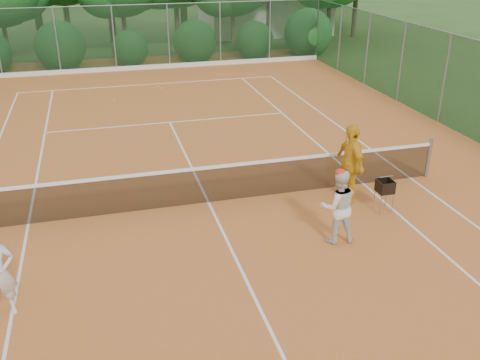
% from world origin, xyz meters
% --- Properties ---
extents(ground, '(120.00, 120.00, 0.00)m').
position_xyz_m(ground, '(0.00, 0.00, 0.00)').
color(ground, '#2B4D1B').
rests_on(ground, ground).
extents(clay_court, '(18.00, 36.00, 0.02)m').
position_xyz_m(clay_court, '(0.00, 0.00, 0.01)').
color(clay_court, '#C26C2C').
rests_on(clay_court, ground).
extents(club_building, '(8.00, 5.00, 3.00)m').
position_xyz_m(club_building, '(9.00, 24.00, 1.50)').
color(club_building, beige).
rests_on(club_building, ground).
extents(tennis_net, '(11.97, 0.10, 1.10)m').
position_xyz_m(tennis_net, '(0.00, 0.00, 0.53)').
color(tennis_net, gray).
rests_on(tennis_net, clay_court).
extents(player_center_grp, '(0.84, 0.69, 1.64)m').
position_xyz_m(player_center_grp, '(2.20, -2.41, 0.83)').
color(player_center_grp, silver).
rests_on(player_center_grp, clay_court).
extents(player_yellow, '(0.53, 1.15, 1.92)m').
position_xyz_m(player_yellow, '(3.29, -0.70, 0.98)').
color(player_yellow, gold).
rests_on(player_yellow, clay_court).
extents(ball_hopper, '(0.34, 0.34, 0.78)m').
position_xyz_m(ball_hopper, '(3.83, -1.47, 0.64)').
color(ball_hopper, gray).
rests_on(ball_hopper, clay_court).
extents(stray_ball_a, '(0.07, 0.07, 0.07)m').
position_xyz_m(stray_ball_a, '(-1.71, 9.66, 0.05)').
color(stray_ball_a, yellow).
rests_on(stray_ball_a, clay_court).
extents(stray_ball_b, '(0.07, 0.07, 0.07)m').
position_xyz_m(stray_ball_b, '(0.29, 10.95, 0.05)').
color(stray_ball_b, '#CBDB32').
rests_on(stray_ball_b, clay_court).
extents(stray_ball_c, '(0.07, 0.07, 0.07)m').
position_xyz_m(stray_ball_c, '(0.25, 11.28, 0.05)').
color(stray_ball_c, yellow).
rests_on(stray_ball_c, clay_court).
extents(court_markings, '(11.03, 23.83, 0.01)m').
position_xyz_m(court_markings, '(0.00, 0.00, 0.02)').
color(court_markings, white).
rests_on(court_markings, clay_court).
extents(fence_back, '(18.07, 0.07, 3.00)m').
position_xyz_m(fence_back, '(0.00, 15.00, 1.52)').
color(fence_back, '#19381E').
rests_on(fence_back, clay_court).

